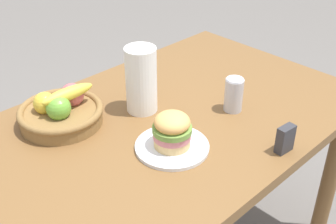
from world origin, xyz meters
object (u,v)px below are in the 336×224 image
at_px(plate, 172,147).
at_px(soda_can, 234,95).
at_px(napkin_holder, 285,139).
at_px(paper_towel_roll, 141,80).
at_px(fruit_basket, 61,111).
at_px(sandwich, 172,130).

height_order(plate, soda_can, soda_can).
height_order(plate, napkin_holder, napkin_holder).
bearing_deg(soda_can, plate, -177.98).
xyz_separation_m(paper_towel_roll, napkin_holder, (0.15, -0.50, -0.07)).
distance_m(plate, soda_can, 0.33).
xyz_separation_m(plate, paper_towel_roll, (0.09, 0.24, 0.11)).
bearing_deg(paper_towel_roll, fruit_basket, 153.15).
bearing_deg(paper_towel_roll, soda_can, -44.89).
distance_m(sandwich, soda_can, 0.32).
bearing_deg(napkin_holder, paper_towel_roll, 112.02).
height_order(plate, paper_towel_roll, paper_towel_roll).
bearing_deg(fruit_basket, paper_towel_roll, -26.85).
xyz_separation_m(sandwich, fruit_basket, (-0.16, 0.37, -0.02)).
xyz_separation_m(plate, napkin_holder, (0.24, -0.25, 0.04)).
xyz_separation_m(soda_can, napkin_holder, (-0.08, -0.27, -0.02)).
bearing_deg(sandwich, plate, 0.00).
distance_m(plate, napkin_holder, 0.35).
height_order(soda_can, fruit_basket, fruit_basket).
relative_size(fruit_basket, paper_towel_roll, 1.21).
distance_m(soda_can, paper_towel_roll, 0.33).
height_order(fruit_basket, paper_towel_roll, paper_towel_roll).
bearing_deg(sandwich, fruit_basket, 114.01).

